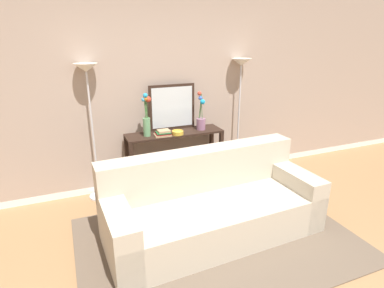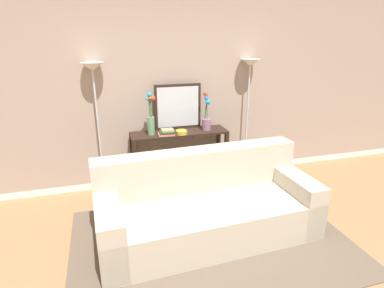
% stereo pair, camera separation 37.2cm
% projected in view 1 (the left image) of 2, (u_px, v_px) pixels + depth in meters
% --- Properties ---
extents(back_wall, '(12.00, 0.15, 2.99)m').
position_uv_depth(back_wall, '(158.00, 79.00, 4.28)').
color(back_wall, white).
rests_on(back_wall, ground).
extents(area_rug, '(2.85, 1.96, 0.01)m').
position_uv_depth(area_rug, '(218.00, 240.00, 3.38)').
color(area_rug, brown).
rests_on(area_rug, ground).
extents(couch, '(2.31, 1.02, 0.88)m').
position_uv_depth(couch, '(211.00, 207.00, 3.42)').
color(couch, '#BCB29E').
rests_on(couch, ground).
extents(console_table, '(1.31, 0.36, 0.81)m').
position_uv_depth(console_table, '(175.00, 150.00, 4.36)').
color(console_table, black).
rests_on(console_table, ground).
extents(floor_lamp_left, '(0.28, 0.28, 1.74)m').
position_uv_depth(floor_lamp_left, '(89.00, 95.00, 3.82)').
color(floor_lamp_left, silver).
rests_on(floor_lamp_left, ground).
extents(floor_lamp_right, '(0.28, 0.28, 1.74)m').
position_uv_depth(floor_lamp_right, '(240.00, 85.00, 4.57)').
color(floor_lamp_right, silver).
rests_on(floor_lamp_right, ground).
extents(wall_mirror, '(0.64, 0.02, 0.62)m').
position_uv_depth(wall_mirror, '(172.00, 107.00, 4.32)').
color(wall_mirror, black).
rests_on(wall_mirror, console_table).
extents(vase_tall_flowers, '(0.13, 0.12, 0.56)m').
position_uv_depth(vase_tall_flowers, '(147.00, 118.00, 4.05)').
color(vase_tall_flowers, '#669E6B').
rests_on(vase_tall_flowers, console_table).
extents(vase_short_flowers, '(0.12, 0.14, 0.52)m').
position_uv_depth(vase_short_flowers, '(201.00, 118.00, 4.35)').
color(vase_short_flowers, gray).
rests_on(vase_short_flowers, console_table).
extents(fruit_bowl, '(0.15, 0.15, 0.05)m').
position_uv_depth(fruit_bowl, '(178.00, 133.00, 4.17)').
color(fruit_bowl, gold).
rests_on(fruit_bowl, console_table).
extents(book_stack, '(0.22, 0.17, 0.08)m').
position_uv_depth(book_stack, '(163.00, 133.00, 4.12)').
color(book_stack, tan).
rests_on(book_stack, console_table).
extents(book_row_under_console, '(0.44, 0.17, 0.12)m').
position_uv_depth(book_row_under_console, '(153.00, 187.00, 4.42)').
color(book_row_under_console, silver).
rests_on(book_row_under_console, ground).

